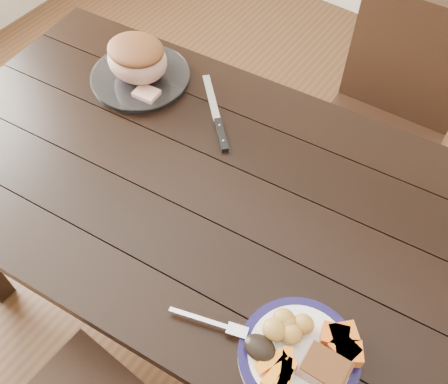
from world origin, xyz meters
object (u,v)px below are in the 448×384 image
Objects in this scene: dining_table at (205,204)px; chair_far at (385,118)px; serving_platter at (141,78)px; pork_slice at (324,369)px; dinner_plate at (299,356)px; roast_joint at (137,60)px; fork at (214,323)px; carving_knife at (219,125)px.

chair_far reaches higher than dining_table.
serving_platter is 1.01m from pork_slice.
dinner_plate is at bearing 97.90° from chair_far.
pork_slice reaches higher than dining_table.
roast_joint reaches higher than dining_table.
dining_table is 0.57m from pork_slice.
dining_table is at bearing 68.74° from chair_far.
dining_table is 0.41m from fork.
dining_table is 0.23m from carving_knife.
roast_joint is (-0.89, 0.46, 0.04)m from pork_slice.
chair_far is at bearing 102.65° from carving_knife.
roast_joint is 0.32m from carving_knife.
dining_table is 0.79m from chair_far.
chair_far is at bearing 39.51° from roast_joint.
pork_slice is at bearing -4.76° from dinner_plate.
pork_slice is 0.73m from carving_knife.
roast_joint is at bearing 36.24° from chair_far.
dining_table is 9.62× the size of fork.
dinner_plate is at bearing -29.73° from dining_table.
chair_far is 3.13× the size of serving_platter.
chair_far is 0.86m from serving_platter.
pork_slice is (0.06, -0.00, 0.03)m from dinner_plate.
serving_platter reaches higher than dining_table.
carving_knife is (-0.34, 0.49, -0.01)m from fork.
fork is 0.83m from roast_joint.
chair_far reaches higher than serving_platter.
dinner_plate is 1.04× the size of carving_knife.
chair_far is at bearing 101.17° from dinner_plate.
serving_platter is 3.34× the size of pork_slice.
chair_far is 10.46× the size of pork_slice.
dinner_plate is (0.43, -0.25, 0.10)m from dining_table.
dinner_plate is 0.96m from roast_joint.
pork_slice is (0.25, -0.99, 0.27)m from chair_far.
carving_knife is (0.31, -0.02, -0.00)m from serving_platter.
roast_joint is 0.77× the size of carving_knife.
dining_table is at bearing -27.54° from serving_platter.
serving_platter is 0.31m from carving_knife.
dinner_plate reaches higher than dining_table.
carving_knife is at bearing 115.06° from dining_table.
dining_table is 18.92× the size of pork_slice.
carving_knife is (-0.52, 0.44, -0.00)m from dinner_plate.
chair_far is at bearing 73.37° from fork.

